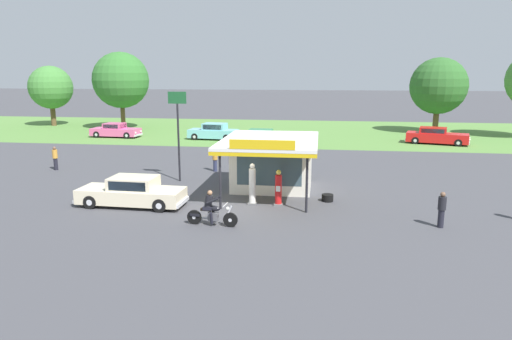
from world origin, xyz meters
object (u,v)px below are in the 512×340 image
(parked_car_back_row_centre, at_px, (214,132))
(bystander_admiring_sedan, at_px, (284,146))
(parked_car_back_row_centre_right, at_px, (259,139))
(featured_classic_sedan, at_px, (132,193))
(bystander_chatting_near_pumps, at_px, (442,209))
(gas_pump_offside, at_px, (278,189))
(parked_car_back_row_centre_left, at_px, (116,131))
(spare_tire_stack, at_px, (327,198))
(gas_pump_nearside, at_px, (252,186))
(bystander_leaning_by_kiosk, at_px, (215,159))
(parked_car_back_row_far_left, at_px, (436,136))
(bystander_strolling_foreground, at_px, (55,158))
(roadside_pole_sign, at_px, (178,122))
(motorcycle_with_rider, at_px, (211,211))

(parked_car_back_row_centre, bearing_deg, bystander_admiring_sedan, -47.32)
(parked_car_back_row_centre, bearing_deg, parked_car_back_row_centre_right, -37.64)
(featured_classic_sedan, relative_size, bystander_chatting_near_pumps, 3.48)
(gas_pump_offside, relative_size, parked_car_back_row_centre_left, 0.35)
(parked_car_back_row_centre, height_order, spare_tire_stack, parked_car_back_row_centre)
(bystander_chatting_near_pumps, bearing_deg, parked_car_back_row_centre_right, 117.32)
(gas_pump_nearside, relative_size, parked_car_back_row_centre, 0.41)
(parked_car_back_row_centre_left, height_order, parked_car_back_row_centre_right, parked_car_back_row_centre_right)
(parked_car_back_row_centre, relative_size, spare_tire_stack, 8.60)
(parked_car_back_row_centre, height_order, parked_car_back_row_centre_left, parked_car_back_row_centre)
(featured_classic_sedan, height_order, bystander_chatting_near_pumps, bystander_chatting_near_pumps)
(parked_car_back_row_centre, xyz_separation_m, spare_tire_stack, (10.87, -20.94, -0.56))
(gas_pump_nearside, relative_size, gas_pump_offside, 1.16)
(parked_car_back_row_centre, height_order, parked_car_back_row_centre_right, parked_car_back_row_centre)
(parked_car_back_row_centre_right, bearing_deg, bystander_leaning_by_kiosk, -98.19)
(parked_car_back_row_far_left, xyz_separation_m, bystander_chatting_near_pumps, (-5.46, -24.41, 0.12))
(bystander_chatting_near_pumps, bearing_deg, bystander_strolling_foreground, 159.14)
(gas_pump_nearside, relative_size, bystander_admiring_sedan, 1.40)
(parked_car_back_row_far_left, height_order, bystander_strolling_foreground, bystander_strolling_foreground)
(spare_tire_stack, bearing_deg, gas_pump_nearside, -163.74)
(bystander_chatting_near_pumps, height_order, bystander_strolling_foreground, bystander_strolling_foreground)
(featured_classic_sedan, relative_size, spare_tire_stack, 9.14)
(parked_car_back_row_centre, height_order, roadside_pole_sign, roadside_pole_sign)
(bystander_chatting_near_pumps, distance_m, spare_tire_stack, 5.93)
(gas_pump_nearside, relative_size, spare_tire_stack, 3.51)
(parked_car_back_row_centre_right, relative_size, bystander_chatting_near_pumps, 3.21)
(gas_pump_offside, xyz_separation_m, roadside_pole_sign, (-6.46, 4.45, 2.82))
(gas_pump_offside, relative_size, motorcycle_with_rider, 0.79)
(spare_tire_stack, bearing_deg, parked_car_back_row_centre, 117.44)
(parked_car_back_row_centre_left, bearing_deg, bystander_leaning_by_kiosk, -47.03)
(gas_pump_offside, xyz_separation_m, bystander_admiring_sedan, (-0.84, 13.82, -0.05))
(parked_car_back_row_far_left, height_order, bystander_admiring_sedan, parked_car_back_row_far_left)
(bystander_chatting_near_pumps, bearing_deg, bystander_leaning_by_kiosk, 141.06)
(gas_pump_nearside, bearing_deg, bystander_leaning_by_kiosk, 115.92)
(bystander_leaning_by_kiosk, bearing_deg, parked_car_back_row_centre, 103.44)
(motorcycle_with_rider, xyz_separation_m, bystander_admiring_sedan, (1.77, 17.30, 0.13))
(parked_car_back_row_far_left, distance_m, roadside_pole_sign, 26.16)
(featured_classic_sedan, height_order, roadside_pole_sign, roadside_pole_sign)
(bystander_chatting_near_pumps, xyz_separation_m, bystander_strolling_foreground, (-23.01, 8.77, 0.02))
(featured_classic_sedan, bearing_deg, bystander_strolling_foreground, 139.01)
(parked_car_back_row_centre_left, distance_m, spare_tire_stack, 29.95)
(gas_pump_nearside, height_order, spare_tire_stack, gas_pump_nearside)
(parked_car_back_row_centre_right, xyz_separation_m, bystander_admiring_sedan, (2.55, -4.34, 0.07))
(gas_pump_offside, xyz_separation_m, bystander_strolling_foreground, (-15.80, 6.40, 0.02))
(gas_pump_nearside, distance_m, parked_car_back_row_centre_left, 28.27)
(gas_pump_nearside, bearing_deg, parked_car_back_row_centre_right, 96.52)
(motorcycle_with_rider, relative_size, bystander_leaning_by_kiosk, 1.45)
(featured_classic_sedan, bearing_deg, parked_car_back_row_far_left, 49.25)
(parked_car_back_row_centre_right, bearing_deg, parked_car_back_row_centre_left, 165.04)
(motorcycle_with_rider, bearing_deg, featured_classic_sedan, 152.26)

